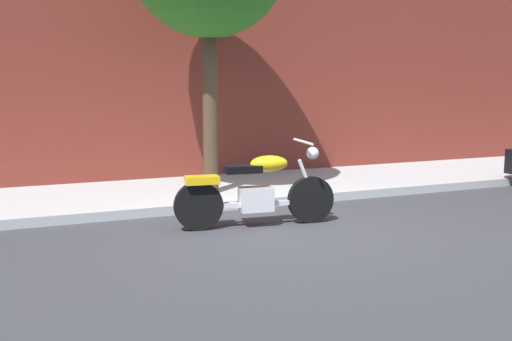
{
  "coord_description": "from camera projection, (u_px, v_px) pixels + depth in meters",
  "views": [
    {
      "loc": [
        -3.37,
        -7.11,
        1.98
      ],
      "look_at": [
        -0.33,
        0.25,
        0.76
      ],
      "focal_mm": 42.48,
      "sensor_mm": 36.0,
      "label": 1
    }
  ],
  "objects": [
    {
      "name": "ground_plane",
      "position": [
        286.0,
        228.0,
        8.07
      ],
      "size": [
        60.0,
        60.0,
        0.0
      ],
      "primitive_type": "plane",
      "color": "#38383D"
    },
    {
      "name": "sidewalk",
      "position": [
        222.0,
        190.0,
        10.41
      ],
      "size": [
        20.66,
        2.54,
        0.14
      ],
      "primitive_type": "cube",
      "color": "#B0B0B0",
      "rests_on": "ground"
    },
    {
      "name": "motorcycle",
      "position": [
        256.0,
        192.0,
        8.11
      ],
      "size": [
        2.21,
        0.7,
        1.15
      ],
      "color": "black",
      "rests_on": "ground"
    }
  ]
}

